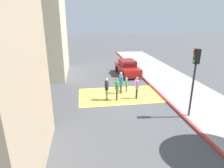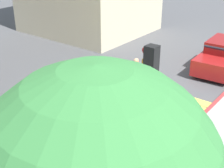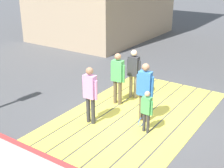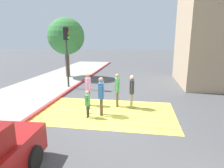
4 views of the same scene
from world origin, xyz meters
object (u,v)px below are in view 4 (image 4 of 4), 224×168
street_tree (67,37)px  pedestrian_adult_side (132,89)px  pedestrian_adult_trailing (88,87)px  pedestrian_teen_behind (101,94)px  pedestrian_adult_lead (117,88)px  pedestrian_child_with_racket (88,103)px  traffic_light_corner (67,45)px

street_tree → pedestrian_adult_side: size_ratio=3.10×
pedestrian_adult_trailing → pedestrian_teen_behind: pedestrian_teen_behind is taller
pedestrian_adult_lead → pedestrian_child_with_racket: bearing=-123.9°
pedestrian_adult_trailing → traffic_light_corner: bearing=125.8°
street_tree → pedestrian_teen_behind: (4.80, -8.24, -2.58)m
pedestrian_adult_side → street_tree: bearing=130.7°
traffic_light_corner → pedestrian_child_with_racket: size_ratio=3.44×
pedestrian_adult_lead → pedestrian_adult_side: (0.75, -0.16, -0.02)m
pedestrian_child_with_racket → pedestrian_adult_side: bearing=38.7°
street_tree → pedestrian_adult_lead: bearing=-52.3°
street_tree → pedestrian_teen_behind: street_tree is taller
street_tree → pedestrian_adult_side: bearing=-49.3°
street_tree → pedestrian_child_with_racket: (4.26, -8.59, -2.94)m
street_tree → pedestrian_adult_side: street_tree is taller
traffic_light_corner → pedestrian_teen_behind: size_ratio=2.36×
street_tree → pedestrian_adult_trailing: 8.41m
traffic_light_corner → pedestrian_adult_side: bearing=-36.2°
pedestrian_adult_side → pedestrian_adult_lead: bearing=168.0°
pedestrian_adult_side → pedestrian_child_with_racket: pedestrian_adult_side is taller
pedestrian_adult_lead → pedestrian_adult_trailing: size_ratio=1.01×
pedestrian_adult_lead → pedestrian_adult_trailing: pedestrian_adult_lead is taller
street_tree → pedestrian_adult_side: (6.12, -7.10, -2.63)m
traffic_light_corner → pedestrian_adult_side: traffic_light_corner is taller
pedestrian_adult_trailing → pedestrian_child_with_racket: pedestrian_adult_trailing is taller
pedestrian_adult_side → pedestrian_teen_behind: size_ratio=0.95×
pedestrian_adult_trailing → pedestrian_teen_behind: 1.57m
traffic_light_corner → pedestrian_adult_trailing: traffic_light_corner is taller
pedestrian_teen_behind → street_tree: bearing=120.2°
traffic_light_corner → pedestrian_adult_side: 6.16m
street_tree → pedestrian_child_with_racket: size_ratio=4.31×
pedestrian_teen_behind → pedestrian_adult_side: bearing=40.8°
street_tree → pedestrian_adult_side: 9.74m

